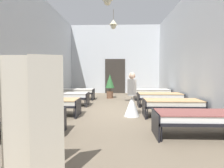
# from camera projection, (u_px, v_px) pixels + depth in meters

# --- Properties ---
(ground_plane) EXTENTS (6.77, 12.62, 0.10)m
(ground_plane) POSITION_uv_depth(u_px,v_px,m) (112.00, 112.00, 7.20)
(ground_plane) COLOR #7A6B56
(room_shell) EXTENTS (6.57, 12.22, 4.76)m
(room_shell) POSITION_uv_depth(u_px,v_px,m) (113.00, 52.00, 8.37)
(room_shell) COLOR silver
(room_shell) RESTS_ON ground
(bed_left_row_0) EXTENTS (1.90, 0.84, 0.57)m
(bed_left_row_0) POSITION_uv_depth(u_px,v_px,m) (22.00, 116.00, 4.40)
(bed_left_row_0) COLOR black
(bed_left_row_0) RESTS_ON ground
(bed_right_row_0) EXTENTS (1.90, 0.84, 0.57)m
(bed_right_row_0) POSITION_uv_depth(u_px,v_px,m) (196.00, 118.00, 4.25)
(bed_right_row_0) COLOR black
(bed_right_row_0) RESTS_ON ground
(bed_left_row_1) EXTENTS (1.90, 0.84, 0.57)m
(bed_left_row_1) POSITION_uv_depth(u_px,v_px,m) (51.00, 103.00, 6.29)
(bed_left_row_1) COLOR black
(bed_left_row_1) RESTS_ON ground
(bed_right_row_1) EXTENTS (1.90, 0.84, 0.57)m
(bed_right_row_1) POSITION_uv_depth(u_px,v_px,m) (172.00, 104.00, 6.15)
(bed_right_row_1) COLOR black
(bed_right_row_1) RESTS_ON ground
(bed_left_row_2) EXTENTS (1.90, 0.84, 0.57)m
(bed_left_row_2) POSITION_uv_depth(u_px,v_px,m) (67.00, 96.00, 8.19)
(bed_left_row_2) COLOR black
(bed_left_row_2) RESTS_ON ground
(bed_right_row_2) EXTENTS (1.90, 0.84, 0.57)m
(bed_right_row_2) POSITION_uv_depth(u_px,v_px,m) (160.00, 96.00, 8.04)
(bed_right_row_2) COLOR black
(bed_right_row_2) RESTS_ON ground
(bed_left_row_3) EXTENTS (1.90, 0.84, 0.57)m
(bed_left_row_3) POSITION_uv_depth(u_px,v_px,m) (76.00, 91.00, 10.08)
(bed_left_row_3) COLOR black
(bed_left_row_3) RESTS_ON ground
(bed_right_row_3) EXTENTS (1.90, 0.84, 0.57)m
(bed_right_row_3) POSITION_uv_depth(u_px,v_px,m) (152.00, 92.00, 9.94)
(bed_right_row_3) COLOR black
(bed_right_row_3) RESTS_ON ground
(nurse_near_aisle) EXTENTS (0.52, 0.52, 1.49)m
(nurse_near_aisle) POSITION_uv_depth(u_px,v_px,m) (132.00, 101.00, 6.23)
(nurse_near_aisle) COLOR white
(nurse_near_aisle) RESTS_ON ground
(potted_plant) EXTENTS (0.51, 0.51, 1.36)m
(potted_plant) POSITION_uv_depth(u_px,v_px,m) (110.00, 84.00, 10.53)
(potted_plant) COLOR brown
(potted_plant) RESTS_ON ground
(privacy_screen) EXTENTS (1.25, 0.19, 1.70)m
(privacy_screen) POSITION_uv_depth(u_px,v_px,m) (16.00, 121.00, 2.41)
(privacy_screen) COLOR #BCB29E
(privacy_screen) RESTS_ON ground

